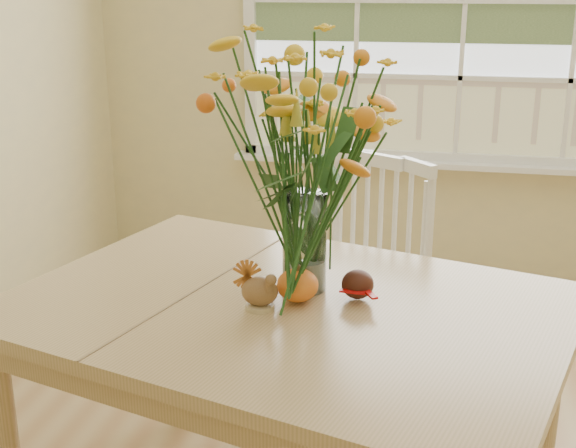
# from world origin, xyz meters

# --- Properties ---
(wall_back) EXTENTS (4.00, 0.02, 2.70)m
(wall_back) POSITION_xyz_m (0.00, 2.25, 1.35)
(wall_back) COLOR beige
(wall_back) RESTS_ON floor
(window) EXTENTS (2.42, 0.12, 1.74)m
(window) POSITION_xyz_m (0.00, 2.21, 1.53)
(window) COLOR silver
(window) RESTS_ON wall_back
(dining_table) EXTENTS (1.73, 1.44, 0.80)m
(dining_table) POSITION_xyz_m (-0.46, -0.04, 0.71)
(dining_table) COLOR tan
(dining_table) RESTS_ON floor
(windsor_chair) EXTENTS (0.62, 0.62, 1.01)m
(windsor_chair) POSITION_xyz_m (-0.33, 0.75, 0.56)
(windsor_chair) COLOR white
(windsor_chair) RESTS_ON floor
(flower_vase) EXTENTS (0.59, 0.59, 0.70)m
(flower_vase) POSITION_xyz_m (-0.43, 0.07, 1.22)
(flower_vase) COLOR white
(flower_vase) RESTS_ON dining_table
(pumpkin) EXTENTS (0.12, 0.12, 0.09)m
(pumpkin) POSITION_xyz_m (-0.43, -0.03, 0.84)
(pumpkin) COLOR orange
(pumpkin) RESTS_ON dining_table
(turkey_figurine) EXTENTS (0.11, 0.08, 0.12)m
(turkey_figurine) POSITION_xyz_m (-0.52, -0.10, 0.85)
(turkey_figurine) COLOR #CCB78C
(turkey_figurine) RESTS_ON dining_table
(dark_gourd) EXTENTS (0.13, 0.12, 0.08)m
(dark_gourd) POSITION_xyz_m (-0.27, 0.02, 0.84)
(dark_gourd) COLOR #38160F
(dark_gourd) RESTS_ON dining_table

